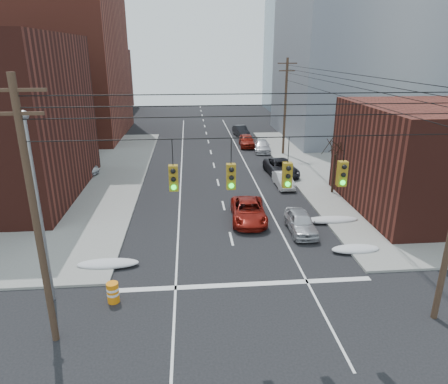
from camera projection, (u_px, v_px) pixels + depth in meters
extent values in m
plane|color=black|center=(265.00, 380.00, 14.98)|extent=(160.00, 160.00, 0.00)
cube|color=maroon|center=(25.00, 25.00, 53.09)|extent=(24.00, 20.00, 30.00)
cube|color=#451B14|center=(71.00, 81.00, 80.34)|extent=(22.00, 18.00, 12.00)
cube|color=gray|center=(369.00, 45.00, 53.95)|extent=(22.00, 20.00, 25.00)
cube|color=gray|center=(321.00, 55.00, 79.04)|extent=(20.00, 18.00, 22.00)
cylinder|color=#473323|center=(36.00, 221.00, 15.26)|extent=(0.28, 0.28, 11.00)
cube|color=#473323|center=(14.00, 90.00, 13.63)|extent=(2.20, 0.12, 0.12)
cube|color=#473323|center=(18.00, 114.00, 13.90)|extent=(1.80, 0.12, 0.12)
cylinder|color=#473323|center=(285.00, 108.00, 45.78)|extent=(0.28, 0.28, 11.00)
cube|color=#473323|center=(287.00, 63.00, 44.15)|extent=(2.20, 0.12, 0.12)
cube|color=#473323|center=(287.00, 71.00, 44.41)|extent=(1.80, 0.12, 0.12)
cylinder|color=black|center=(258.00, 138.00, 14.93)|extent=(17.00, 0.04, 0.04)
cylinder|color=black|center=(172.00, 152.00, 14.83)|extent=(0.03, 0.03, 1.00)
cube|color=olive|center=(174.00, 178.00, 15.17)|extent=(0.35, 0.30, 1.00)
sphere|color=black|center=(173.00, 171.00, 14.90)|extent=(0.20, 0.20, 0.20)
sphere|color=black|center=(173.00, 179.00, 15.01)|extent=(0.20, 0.20, 0.20)
sphere|color=#0CE526|center=(174.00, 187.00, 15.11)|extent=(0.20, 0.20, 0.20)
cylinder|color=black|center=(231.00, 151.00, 15.01)|extent=(0.03, 0.03, 1.00)
cube|color=olive|center=(231.00, 176.00, 15.35)|extent=(0.35, 0.30, 1.00)
sphere|color=black|center=(232.00, 170.00, 15.08)|extent=(0.20, 0.20, 0.20)
sphere|color=black|center=(231.00, 178.00, 15.19)|extent=(0.20, 0.20, 0.20)
sphere|color=#0CE526|center=(231.00, 186.00, 15.29)|extent=(0.20, 0.20, 0.20)
cylinder|color=black|center=(289.00, 150.00, 15.19)|extent=(0.03, 0.03, 1.00)
cube|color=olive|center=(287.00, 175.00, 15.53)|extent=(0.35, 0.30, 1.00)
sphere|color=black|center=(289.00, 168.00, 15.26)|extent=(0.20, 0.20, 0.20)
sphere|color=black|center=(288.00, 176.00, 15.37)|extent=(0.20, 0.20, 0.20)
sphere|color=#0CE526|center=(288.00, 184.00, 15.48)|extent=(0.20, 0.20, 0.20)
cylinder|color=black|center=(345.00, 149.00, 15.38)|extent=(0.03, 0.03, 1.00)
cube|color=olive|center=(342.00, 174.00, 15.71)|extent=(0.35, 0.30, 1.00)
sphere|color=black|center=(344.00, 167.00, 15.44)|extent=(0.20, 0.20, 0.20)
sphere|color=black|center=(344.00, 175.00, 15.55)|extent=(0.20, 0.20, 0.20)
sphere|color=#0CE526|center=(343.00, 183.00, 15.66)|extent=(0.20, 0.20, 0.20)
cylinder|color=gray|center=(40.00, 216.00, 18.33)|extent=(0.18, 0.18, 9.00)
sphere|color=gray|center=(23.00, 115.00, 16.80)|extent=(0.44, 0.44, 0.44)
cylinder|color=black|center=(334.00, 174.00, 33.97)|extent=(0.20, 0.20, 3.50)
cylinder|color=black|center=(340.00, 147.00, 33.34)|extent=(0.27, 0.82, 1.19)
cylinder|color=black|center=(336.00, 145.00, 33.72)|extent=(1.17, 0.54, 1.38)
cylinder|color=black|center=(328.00, 144.00, 33.82)|extent=(1.44, 1.00, 1.48)
cylinder|color=black|center=(331.00, 148.00, 33.22)|extent=(0.17, 0.84, 1.19)
cylinder|color=black|center=(333.00, 148.00, 32.74)|extent=(0.82, 0.99, 1.40)
cylinder|color=black|center=(341.00, 149.00, 32.36)|extent=(1.74, 0.21, 1.43)
cylinder|color=black|center=(341.00, 148.00, 33.01)|extent=(0.48, 0.73, 1.20)
ellipsoid|color=silver|center=(108.00, 264.00, 22.75)|extent=(3.50, 1.08, 0.42)
ellipsoid|color=silver|center=(355.00, 249.00, 24.44)|extent=(3.00, 1.08, 0.42)
ellipsoid|color=silver|center=(331.00, 220.00, 28.67)|extent=(4.00, 1.08, 0.42)
imported|color=maroon|center=(248.00, 211.00, 28.86)|extent=(2.74, 5.38, 1.46)
imported|color=#BABABF|center=(301.00, 222.00, 27.04)|extent=(1.75, 4.21, 1.43)
imported|color=silver|center=(283.00, 180.00, 36.15)|extent=(1.40, 3.89, 1.27)
imported|color=black|center=(281.00, 168.00, 39.46)|extent=(2.92, 5.75, 1.56)
imported|color=silver|center=(262.00, 146.00, 48.93)|extent=(2.33, 4.82, 1.35)
imported|color=maroon|center=(247.00, 141.00, 51.38)|extent=(2.04, 4.68, 1.57)
imported|color=black|center=(241.00, 131.00, 57.91)|extent=(2.16, 4.64, 1.47)
imported|color=silver|center=(59.00, 171.00, 37.76)|extent=(4.82, 2.10, 1.54)
imported|color=#AFAFB4|center=(77.00, 168.00, 39.32)|extent=(4.76, 3.13, 1.22)
imported|color=black|center=(3.00, 182.00, 34.88)|extent=(5.22, 2.78, 1.44)
imported|color=#B4B4B9|center=(54.00, 164.00, 40.49)|extent=(4.43, 3.04, 1.40)
cylinder|color=orange|center=(113.00, 293.00, 19.48)|extent=(0.64, 0.64, 1.05)
cylinder|color=white|center=(113.00, 289.00, 19.41)|extent=(0.65, 0.65, 0.13)
cylinder|color=white|center=(113.00, 293.00, 19.49)|extent=(0.65, 0.65, 0.13)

